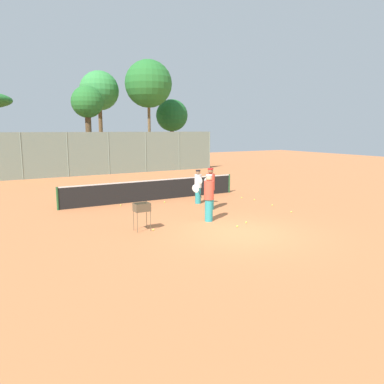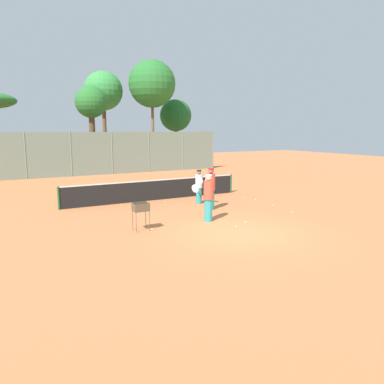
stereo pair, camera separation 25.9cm
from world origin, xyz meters
name	(u,v)px [view 1 (the left image)]	position (x,y,z in m)	size (l,w,h in m)	color
ground_plane	(240,233)	(0.00, 0.00, 0.00)	(80.00, 80.00, 0.00)	#C67242
tennis_net	(154,190)	(0.00, 7.26, 0.56)	(9.69, 0.10, 1.07)	#26592D
back_fence	(89,154)	(0.00, 19.55, 1.72)	(22.90, 0.08, 3.44)	gray
tree_0	(87,104)	(0.87, 22.56, 5.76)	(2.71, 2.71, 7.33)	brown
tree_1	(172,116)	(10.06, 24.63, 5.00)	(3.25, 3.25, 6.69)	brown
tree_2	(99,91)	(2.81, 25.38, 7.16)	(3.65, 3.65, 9.06)	brown
tree_3	(148,84)	(6.51, 22.39, 7.75)	(4.32, 4.32, 9.93)	brown
player_white_outfit	(209,197)	(0.01, 2.05, 0.98)	(0.69, 0.79, 1.88)	teal
player_red_cap	(198,186)	(1.54, 5.38, 0.87)	(0.41, 0.87, 1.67)	teal
player_yellow_shirt	(210,188)	(1.28, 3.89, 0.99)	(0.58, 0.87, 1.91)	teal
ball_cart	(142,209)	(-2.85, 2.07, 0.79)	(0.56, 0.41, 1.03)	brown
tennis_ball_0	(237,226)	(0.43, 0.71, 0.03)	(0.07, 0.07, 0.07)	#D1E54C
tennis_ball_1	(153,230)	(-2.50, 1.87, 0.03)	(0.07, 0.07, 0.07)	#D1E54C
tennis_ball_2	(291,212)	(4.01, 1.50, 0.03)	(0.07, 0.07, 0.07)	#D1E54C
tennis_ball_3	(272,205)	(4.32, 3.07, 0.03)	(0.07, 0.07, 0.07)	#D1E54C
tennis_ball_4	(165,202)	(0.18, 6.38, 0.03)	(0.07, 0.07, 0.07)	#D1E54C
tennis_ball_5	(121,205)	(-2.00, 6.74, 0.03)	(0.07, 0.07, 0.07)	#D1E54C
tennis_ball_6	(242,198)	(4.30, 5.42, 0.03)	(0.07, 0.07, 0.07)	#D1E54C
tennis_ball_7	(246,222)	(1.10, 1.03, 0.03)	(0.07, 0.07, 0.07)	#D1E54C
tennis_ball_8	(254,200)	(4.50, 4.61, 0.03)	(0.07, 0.07, 0.07)	#D1E54C
parked_car	(112,163)	(2.66, 22.07, 0.66)	(4.20, 1.70, 1.60)	white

